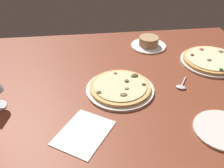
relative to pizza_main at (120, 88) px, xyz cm
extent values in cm
cube|color=brown|center=(-6.41, 1.14, -3.21)|extent=(150.00, 110.00, 4.00)
cylinder|color=silver|center=(-0.03, -0.01, -0.71)|extent=(27.18, 27.18, 1.00)
cylinder|color=tan|center=(-0.03, -0.01, 0.39)|extent=(24.39, 24.39, 1.20)
cylinder|color=beige|center=(-0.03, -0.01, 1.19)|extent=(21.11, 21.11, 0.40)
ellipsoid|color=brown|center=(2.94, 2.32, 1.76)|extent=(1.87, 1.75, 0.74)
ellipsoid|color=#937556|center=(9.24, -0.84, 1.78)|extent=(1.64, 1.25, 0.76)
ellipsoid|color=#4C3828|center=(7.01, 5.87, 1.69)|extent=(2.60, 2.47, 0.60)
ellipsoid|color=#937556|center=(2.13, -2.74, 1.60)|extent=(1.93, 1.55, 0.41)
ellipsoid|color=#387033|center=(6.08, 5.50, 1.63)|extent=(1.81, 1.60, 0.47)
ellipsoid|color=brown|center=(0.31, -6.49, 1.60)|extent=(2.83, 2.08, 0.41)
ellipsoid|color=#937556|center=(-0.82, 8.78, 1.62)|extent=(1.61, 1.42, 0.44)
ellipsoid|color=brown|center=(-8.77, -3.89, 1.68)|extent=(1.87, 1.63, 0.57)
cylinder|color=silver|center=(45.55, 16.77, -0.71)|extent=(28.43, 28.43, 1.00)
cylinder|color=tan|center=(45.55, 16.77, 0.39)|extent=(26.02, 26.02, 1.20)
cylinder|color=beige|center=(45.55, 16.77, 1.19)|extent=(23.10, 23.10, 0.40)
ellipsoid|color=#AD4733|center=(43.86, 25.24, 1.65)|extent=(2.22, 2.03, 0.50)
ellipsoid|color=brown|center=(52.23, 21.95, 1.60)|extent=(2.56, 2.26, 0.41)
ellipsoid|color=brown|center=(37.20, 20.29, 1.72)|extent=(1.89, 1.40, 0.65)
ellipsoid|color=#387033|center=(44.71, 6.16, 1.75)|extent=(1.81, 1.68, 0.72)
ellipsoid|color=brown|center=(43.16, 14.79, 1.66)|extent=(2.07, 1.63, 0.53)
cylinder|color=white|center=(20.19, 36.61, -0.81)|extent=(18.04, 18.04, 0.80)
cylinder|color=tan|center=(20.19, 36.61, 1.83)|extent=(9.98, 9.98, 4.47)
cylinder|color=silver|center=(30.31, -26.42, -0.76)|extent=(19.29, 19.29, 0.90)
cube|color=white|center=(-15.26, -22.03, -1.06)|extent=(22.56, 23.77, 0.30)
ellipsoid|color=silver|center=(24.62, -1.48, -0.71)|extent=(4.88, 4.52, 1.00)
cylinder|color=silver|center=(26.86, 2.01, -0.86)|extent=(5.07, 7.35, 0.70)
camera|label=1|loc=(-13.41, -84.06, 61.09)|focal=42.27mm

